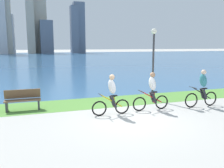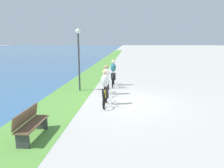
# 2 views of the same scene
# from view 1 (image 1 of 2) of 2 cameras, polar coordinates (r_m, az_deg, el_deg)

# --- Properties ---
(ground_plane) EXTENTS (300.00, 300.00, 0.00)m
(ground_plane) POSITION_cam_1_polar(r_m,az_deg,el_deg) (9.12, 4.95, -8.57)
(ground_plane) COLOR #B2AFA8
(grass_strip_bayside) EXTENTS (120.00, 2.27, 0.01)m
(grass_strip_bayside) POSITION_cam_1_polar(r_m,az_deg,el_deg) (11.87, -0.86, -4.28)
(grass_strip_bayside) COLOR #59933D
(grass_strip_bayside) RESTS_ON ground
(bay_water_surface) EXTENTS (300.00, 85.00, 0.00)m
(bay_water_surface) POSITION_cam_1_polar(r_m,az_deg,el_deg) (54.82, -14.74, 6.11)
(bay_water_surface) COLOR #386693
(bay_water_surface) RESTS_ON ground
(cyclist_lead) EXTENTS (1.59, 0.52, 1.66)m
(cyclist_lead) POSITION_cam_1_polar(r_m,az_deg,el_deg) (9.48, -0.08, -2.63)
(cyclist_lead) COLOR black
(cyclist_lead) RESTS_ON ground
(cyclist_trailing) EXTENTS (1.70, 0.52, 1.66)m
(cyclist_trailing) POSITION_cam_1_polar(r_m,az_deg,el_deg) (10.35, 9.61, -1.75)
(cyclist_trailing) COLOR black
(cyclist_trailing) RESTS_ON ground
(cyclist_distant_rear) EXTENTS (1.73, 0.52, 1.71)m
(cyclist_distant_rear) POSITION_cam_1_polar(r_m,az_deg,el_deg) (11.54, 21.01, -1.04)
(cyclist_distant_rear) COLOR black
(cyclist_distant_rear) RESTS_ON ground
(bench_near_path) EXTENTS (1.50, 0.47, 0.90)m
(bench_near_path) POSITION_cam_1_polar(r_m,az_deg,el_deg) (10.98, -20.78, -3.63)
(bench_near_path) COLOR brown
(bench_near_path) RESTS_ON ground
(lamppost_tall) EXTENTS (0.28, 0.28, 3.63)m
(lamppost_tall) POSITION_cam_1_polar(r_m,az_deg,el_deg) (12.11, 9.99, 7.31)
(lamppost_tall) COLOR #38383D
(lamppost_tall) RESTS_ON ground
(city_skyline_far_shore) EXTENTS (40.34, 11.09, 27.24)m
(city_skyline_far_shore) POSITION_cam_1_polar(r_m,az_deg,el_deg) (88.00, -20.13, 13.33)
(city_skyline_far_shore) COLOR slate
(city_skyline_far_shore) RESTS_ON ground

